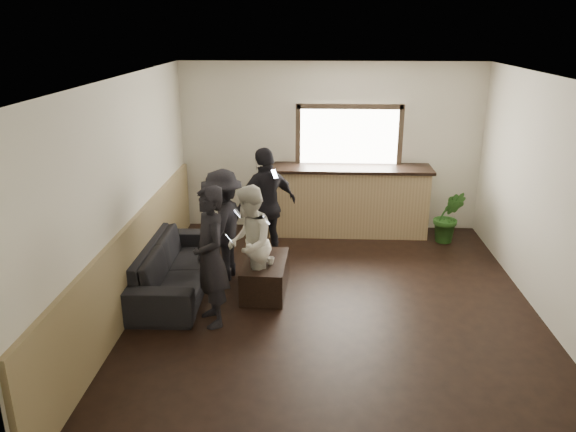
# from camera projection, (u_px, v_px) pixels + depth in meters

# --- Properties ---
(ground) EXTENTS (5.00, 6.00, 0.01)m
(ground) POSITION_uv_depth(u_px,v_px,m) (333.00, 308.00, 7.01)
(ground) COLOR black
(room_shell) EXTENTS (5.01, 6.01, 2.80)m
(room_shell) POSITION_uv_depth(u_px,v_px,m) (273.00, 195.00, 6.56)
(room_shell) COLOR silver
(room_shell) RESTS_ON ground
(bar_counter) EXTENTS (2.70, 0.68, 2.13)m
(bar_counter) POSITION_uv_depth(u_px,v_px,m) (348.00, 196.00, 9.33)
(bar_counter) COLOR #A28258
(bar_counter) RESTS_ON ground
(sofa) EXTENTS (0.90, 2.22, 0.64)m
(sofa) POSITION_uv_depth(u_px,v_px,m) (175.00, 266.00, 7.43)
(sofa) COLOR black
(sofa) RESTS_ON ground
(coffee_table) EXTENTS (0.58, 1.00, 0.44)m
(coffee_table) POSITION_uv_depth(u_px,v_px,m) (265.00, 276.00, 7.38)
(coffee_table) COLOR black
(coffee_table) RESTS_ON ground
(cup_a) EXTENTS (0.16, 0.16, 0.11)m
(cup_a) POSITION_uv_depth(u_px,v_px,m) (261.00, 253.00, 7.42)
(cup_a) COLOR silver
(cup_a) RESTS_ON coffee_table
(cup_b) EXTENTS (0.14, 0.14, 0.09)m
(cup_b) POSITION_uv_depth(u_px,v_px,m) (271.00, 261.00, 7.19)
(cup_b) COLOR silver
(cup_b) RESTS_ON coffee_table
(potted_plant) EXTENTS (0.51, 0.43, 0.87)m
(potted_plant) POSITION_uv_depth(u_px,v_px,m) (449.00, 217.00, 8.98)
(potted_plant) COLOR #2D6623
(potted_plant) RESTS_ON ground
(person_a) EXTENTS (0.63, 0.72, 1.67)m
(person_a) POSITION_uv_depth(u_px,v_px,m) (210.00, 257.00, 6.41)
(person_a) COLOR black
(person_a) RESTS_ON ground
(person_b) EXTENTS (0.57, 0.73, 1.50)m
(person_b) POSITION_uv_depth(u_px,v_px,m) (249.00, 244.00, 7.02)
(person_b) COLOR silver
(person_b) RESTS_ON ground
(person_c) EXTENTS (0.77, 1.09, 1.55)m
(person_c) POSITION_uv_depth(u_px,v_px,m) (223.00, 225.00, 7.61)
(person_c) COLOR black
(person_c) RESTS_ON ground
(person_d) EXTENTS (1.05, 0.95, 1.72)m
(person_d) POSITION_uv_depth(u_px,v_px,m) (266.00, 206.00, 8.12)
(person_d) COLOR black
(person_d) RESTS_ON ground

